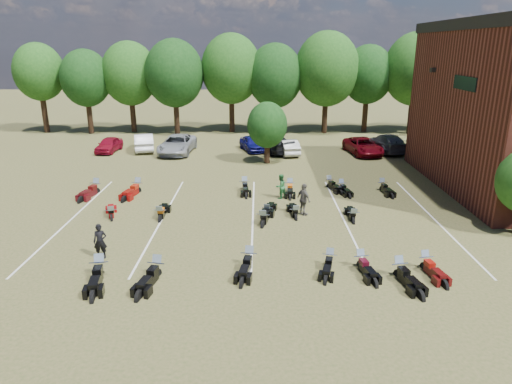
{
  "coord_description": "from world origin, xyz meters",
  "views": [
    {
      "loc": [
        -2.7,
        -20.59,
        9.13
      ],
      "look_at": [
        -2.83,
        4.0,
        1.2
      ],
      "focal_mm": 32.0,
      "sensor_mm": 36.0,
      "label": 1
    }
  ],
  "objects_px": {
    "car_4": "(252,143)",
    "motorcycle_14": "(96,193)",
    "car_0": "(109,145)",
    "motorcycle_3": "(329,266)",
    "motorcycle_7": "(112,220)",
    "person_black": "(100,241)",
    "person_green": "(281,186)",
    "motorcycle_0": "(100,277)",
    "person_grey": "(304,199)"
  },
  "relations": [
    {
      "from": "motorcycle_3",
      "to": "person_black",
      "type": "bearing_deg",
      "value": -170.26
    },
    {
      "from": "person_black",
      "to": "person_grey",
      "type": "bearing_deg",
      "value": 21.86
    },
    {
      "from": "car_0",
      "to": "motorcycle_3",
      "type": "bearing_deg",
      "value": -49.46
    },
    {
      "from": "person_black",
      "to": "person_green",
      "type": "bearing_deg",
      "value": 37.02
    },
    {
      "from": "person_black",
      "to": "motorcycle_14",
      "type": "distance_m",
      "value": 10.03
    },
    {
      "from": "car_4",
      "to": "person_black",
      "type": "xyz_separation_m",
      "value": [
        -6.48,
        -21.96,
        0.14
      ]
    },
    {
      "from": "motorcycle_0",
      "to": "motorcycle_14",
      "type": "bearing_deg",
      "value": 99.81
    },
    {
      "from": "car_0",
      "to": "motorcycle_14",
      "type": "xyz_separation_m",
      "value": [
        2.91,
        -12.05,
        -0.65
      ]
    },
    {
      "from": "motorcycle_3",
      "to": "motorcycle_7",
      "type": "xyz_separation_m",
      "value": [
        -11.14,
        5.51,
        0.0
      ]
    },
    {
      "from": "car_4",
      "to": "motorcycle_7",
      "type": "xyz_separation_m",
      "value": [
        -7.49,
        -17.23,
        -0.67
      ]
    },
    {
      "from": "motorcycle_0",
      "to": "motorcycle_3",
      "type": "relative_size",
      "value": 1.21
    },
    {
      "from": "person_green",
      "to": "person_grey",
      "type": "height_order",
      "value": "person_grey"
    },
    {
      "from": "person_black",
      "to": "motorcycle_7",
      "type": "xyz_separation_m",
      "value": [
        -1.01,
        4.73,
        -0.81
      ]
    },
    {
      "from": "motorcycle_3",
      "to": "person_green",
      "type": "bearing_deg",
      "value": 114.57
    },
    {
      "from": "person_green",
      "to": "person_grey",
      "type": "bearing_deg",
      "value": 69.5
    },
    {
      "from": "car_0",
      "to": "motorcycle_14",
      "type": "height_order",
      "value": "car_0"
    },
    {
      "from": "motorcycle_7",
      "to": "car_0",
      "type": "bearing_deg",
      "value": -90.16
    },
    {
      "from": "person_green",
      "to": "motorcycle_7",
      "type": "relative_size",
      "value": 0.76
    },
    {
      "from": "motorcycle_0",
      "to": "person_black",
      "type": "bearing_deg",
      "value": 96.56
    },
    {
      "from": "motorcycle_3",
      "to": "car_0",
      "type": "bearing_deg",
      "value": 140.71
    },
    {
      "from": "car_4",
      "to": "motorcycle_0",
      "type": "relative_size",
      "value": 1.6
    },
    {
      "from": "person_green",
      "to": "motorcycle_0",
      "type": "distance_m",
      "value": 12.97
    },
    {
      "from": "person_grey",
      "to": "motorcycle_3",
      "type": "distance_m",
      "value": 6.39
    },
    {
      "from": "car_0",
      "to": "motorcycle_3",
      "type": "xyz_separation_m",
      "value": [
        16.47,
        -22.22,
        -0.65
      ]
    },
    {
      "from": "person_grey",
      "to": "motorcycle_7",
      "type": "xyz_separation_m",
      "value": [
        -10.61,
        -0.79,
        -0.92
      ]
    },
    {
      "from": "motorcycle_3",
      "to": "motorcycle_7",
      "type": "distance_m",
      "value": 12.43
    },
    {
      "from": "car_0",
      "to": "motorcycle_0",
      "type": "xyz_separation_m",
      "value": [
        6.87,
        -23.23,
        -0.65
      ]
    },
    {
      "from": "car_0",
      "to": "motorcycle_7",
      "type": "bearing_deg",
      "value": -68.31
    },
    {
      "from": "car_4",
      "to": "motorcycle_7",
      "type": "height_order",
      "value": "car_4"
    },
    {
      "from": "motorcycle_3",
      "to": "motorcycle_14",
      "type": "bearing_deg",
      "value": 157.29
    },
    {
      "from": "motorcycle_3",
      "to": "motorcycle_14",
      "type": "height_order",
      "value": "motorcycle_14"
    },
    {
      "from": "car_0",
      "to": "person_black",
      "type": "xyz_separation_m",
      "value": [
        6.35,
        -21.44,
        0.16
      ]
    },
    {
      "from": "motorcycle_7",
      "to": "motorcycle_14",
      "type": "height_order",
      "value": "motorcycle_14"
    },
    {
      "from": "person_black",
      "to": "motorcycle_3",
      "type": "distance_m",
      "value": 10.19
    },
    {
      "from": "car_4",
      "to": "motorcycle_3",
      "type": "relative_size",
      "value": 1.93
    },
    {
      "from": "car_4",
      "to": "person_grey",
      "type": "bearing_deg",
      "value": -97.24
    },
    {
      "from": "car_4",
      "to": "motorcycle_14",
      "type": "xyz_separation_m",
      "value": [
        -9.92,
        -12.57,
        -0.67
      ]
    },
    {
      "from": "motorcycle_0",
      "to": "motorcycle_14",
      "type": "distance_m",
      "value": 11.87
    },
    {
      "from": "person_green",
      "to": "motorcycle_0",
      "type": "relative_size",
      "value": 0.63
    },
    {
      "from": "car_4",
      "to": "person_green",
      "type": "xyz_separation_m",
      "value": [
        1.95,
        -13.51,
        0.11
      ]
    },
    {
      "from": "car_0",
      "to": "person_black",
      "type": "distance_m",
      "value": 22.36
    },
    {
      "from": "motorcycle_3",
      "to": "motorcycle_0",
      "type": "bearing_deg",
      "value": -159.83
    },
    {
      "from": "car_4",
      "to": "person_black",
      "type": "distance_m",
      "value": 22.9
    },
    {
      "from": "person_green",
      "to": "motorcycle_14",
      "type": "xyz_separation_m",
      "value": [
        -11.87,
        0.94,
        -0.78
      ]
    },
    {
      "from": "person_grey",
      "to": "motorcycle_3",
      "type": "bearing_deg",
      "value": 152.14
    },
    {
      "from": "car_0",
      "to": "person_black",
      "type": "height_order",
      "value": "person_black"
    },
    {
      "from": "motorcycle_14",
      "to": "motorcycle_7",
      "type": "bearing_deg",
      "value": -51.44
    },
    {
      "from": "person_black",
      "to": "car_0",
      "type": "bearing_deg",
      "value": 98.44
    },
    {
      "from": "motorcycle_0",
      "to": "car_0",
      "type": "bearing_deg",
      "value": 96.77
    },
    {
      "from": "motorcycle_14",
      "to": "car_4",
      "type": "bearing_deg",
      "value": 62.78
    }
  ]
}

